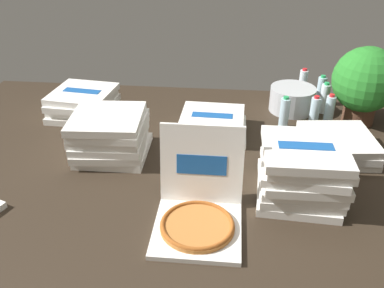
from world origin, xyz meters
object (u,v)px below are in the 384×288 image
Objects in this scene: water_bottle_5 at (303,83)px; pizza_stack_left_mid at (83,103)px; pizza_stack_center_far at (214,124)px; ice_bucket at (292,99)px; pizza_stack_left_far at (110,135)px; open_pizza_box at (199,209)px; pizza_stack_center_near at (338,145)px; water_bottle_3 at (284,113)px; water_bottle_0 at (324,98)px; water_bottle_1 at (321,91)px; pizza_stack_right_far at (302,172)px; water_bottle_2 at (314,113)px; water_bottle_4 at (329,111)px; potted_plant at (365,82)px.

pizza_stack_left_mid is at bearing -163.42° from water_bottle_5.
ice_bucket reaches higher than pizza_stack_center_far.
pizza_stack_left_far is at bearing -151.49° from pizza_stack_center_far.
pizza_stack_center_far is (0.89, -0.19, -0.02)m from pizza_stack_left_mid.
open_pizza_box is 1.04× the size of pizza_stack_center_near.
water_bottle_0 is at bearing 41.80° from water_bottle_3.
pizza_stack_left_mid is 1.64m from water_bottle_1.
pizza_stack_right_far is 1.05m from pizza_stack_left_far.
pizza_stack_right_far is 1.92× the size of water_bottle_5.
ice_bucket is 0.27m from water_bottle_2.
pizza_stack_center_far is (-0.71, 0.18, 0.00)m from pizza_stack_center_near.
water_bottle_1 is 1.00× the size of water_bottle_5.
water_bottle_0 is (1.61, 0.19, 0.02)m from pizza_stack_left_mid.
pizza_stack_left_far is (0.33, -0.49, 0.04)m from pizza_stack_left_mid.
water_bottle_4 is 0.28m from potted_plant.
pizza_stack_right_far is 0.72m from water_bottle_3.
pizza_stack_right_far is 1.92× the size of water_bottle_1.
water_bottle_1 reaches higher than ice_bucket.
ice_bucket is at bearing 135.26° from water_bottle_4.
pizza_stack_center_far is at bearing 126.65° from pizza_stack_right_far.
open_pizza_box is 1.27m from water_bottle_4.
pizza_stack_left_mid is at bearing 178.46° from water_bottle_2.
pizza_stack_right_far is at bearing -30.59° from pizza_stack_left_mid.
pizza_stack_left_far is 1.92× the size of water_bottle_0.
water_bottle_5 is (-0.01, 0.49, 0.00)m from water_bottle_2.
pizza_stack_left_mid is 1.42× the size of ice_bucket.
water_bottle_3 is at bearing -126.45° from water_bottle_1.
water_bottle_5 reaches higher than pizza_stack_center_far.
open_pizza_box is 0.76m from pizza_stack_left_far.
water_bottle_3 is at bearing 15.09° from pizza_stack_center_far.
water_bottle_4 is (0.10, 0.03, 0.00)m from water_bottle_2.
pizza_stack_left_mid is at bearing -168.73° from water_bottle_1.
water_bottle_0 and water_bottle_2 have the same top height.
ice_bucket is (0.51, 0.39, 0.02)m from pizza_stack_center_far.
pizza_stack_left_far is at bearing -159.19° from water_bottle_2.
pizza_stack_left_far is 1.92× the size of water_bottle_5.
pizza_stack_right_far is 1.92× the size of water_bottle_2.
pizza_stack_right_far is 0.98m from potted_plant.
water_bottle_2 is 1.00× the size of water_bottle_5.
pizza_stack_left_mid is 2.01× the size of water_bottle_1.
potted_plant is (0.21, 0.43, 0.22)m from pizza_stack_center_near.
pizza_stack_center_far is 0.64m from ice_bucket.
water_bottle_3 reaches higher than pizza_stack_center_near.
pizza_stack_right_far is 0.50m from pizza_stack_center_near.
open_pizza_box is 1.08× the size of pizza_stack_left_far.
ice_bucket is at bearing 86.19° from pizza_stack_right_far.
water_bottle_5 is at bearing 45.86° from pizza_stack_center_far.
water_bottle_1 is 0.43× the size of potted_plant.
open_pizza_box is 1.54m from water_bottle_1.
water_bottle_5 is (0.63, 1.48, 0.03)m from open_pizza_box.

